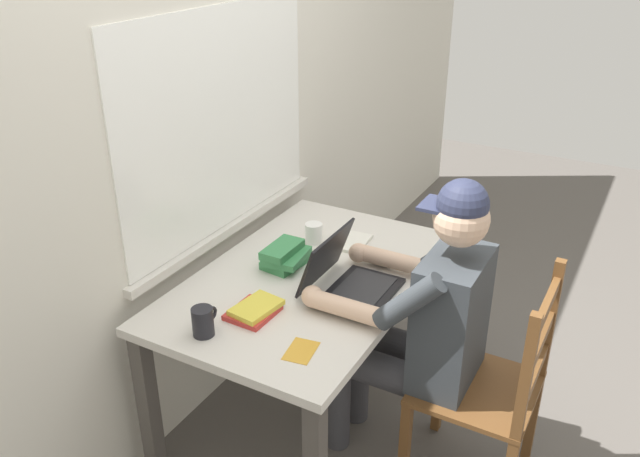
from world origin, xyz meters
TOP-DOWN VIEW (x-y plane):
  - ground_plane at (0.00, 0.00)m, footprint 8.00×8.00m
  - back_wall at (0.00, 0.49)m, footprint 6.00×0.08m
  - desk at (0.00, 0.00)m, footprint 1.28×0.81m
  - seated_person at (-0.01, -0.48)m, footprint 0.50×0.60m
  - wooden_chair at (-0.01, -0.76)m, footprint 0.42×0.42m
  - laptop at (-0.03, -0.18)m, footprint 0.33×0.31m
  - computer_mouse at (0.23, -0.21)m, footprint 0.06×0.10m
  - coffee_mug_white at (0.27, 0.13)m, footprint 0.11×0.07m
  - coffee_mug_dark at (-0.52, 0.12)m, footprint 0.11×0.07m
  - book_stack_main at (0.02, 0.13)m, footprint 0.21×0.17m
  - book_stack_side at (-0.33, 0.03)m, footprint 0.19×0.16m
  - paper_pile_near_laptop at (0.33, -0.01)m, footprint 0.20×0.17m
  - landscape_photo_print at (-0.44, -0.22)m, footprint 0.14×0.11m

SIDE VIEW (x-z plane):
  - ground_plane at x=0.00m, z-range 0.00..0.00m
  - wooden_chair at x=-0.01m, z-range -0.01..0.91m
  - desk at x=0.00m, z-range 0.26..0.96m
  - seated_person at x=-0.01m, z-range 0.06..1.28m
  - landscape_photo_print at x=-0.44m, z-range 0.70..0.71m
  - paper_pile_near_laptop at x=0.33m, z-range 0.70..0.72m
  - computer_mouse at x=0.23m, z-range 0.70..0.74m
  - book_stack_side at x=-0.33m, z-range 0.70..0.74m
  - coffee_mug_white at x=0.27m, z-range 0.70..0.79m
  - book_stack_main at x=0.02m, z-range 0.70..0.79m
  - coffee_mug_dark at x=-0.52m, z-range 0.70..0.81m
  - laptop at x=-0.03m, z-range 0.64..0.87m
  - back_wall at x=0.00m, z-range 0.00..2.60m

